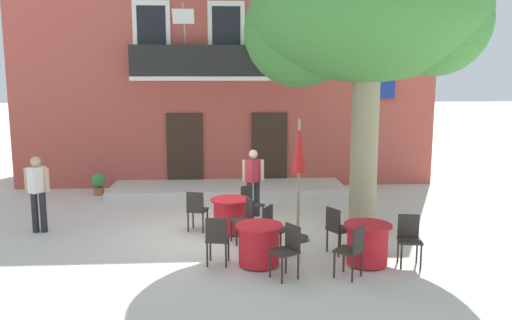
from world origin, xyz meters
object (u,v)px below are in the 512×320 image
cafe_chair_middle_0 (197,208)px  cafe_chair_middle_2 (250,202)px  cafe_chair_near_tree_0 (353,248)px  cafe_table_middle (231,215)px  cafe_chair_front_2 (217,237)px  cafe_chair_front_0 (288,247)px  cafe_umbrella (299,162)px  pedestrian_near_entrance (253,179)px  cafe_chair_front_1 (273,226)px  cafe_table_front (259,244)px  pedestrian_mid_plaza (38,190)px  ground_planter_left (98,183)px  cafe_chair_near_tree_1 (409,236)px  cafe_chair_middle_1 (245,217)px  cafe_table_near_tree (367,244)px  plane_tree (365,17)px  cafe_chair_near_tree_2 (337,227)px

cafe_chair_middle_0 → cafe_chair_middle_2: size_ratio=1.00×
cafe_chair_near_tree_0 → cafe_chair_middle_2: 3.68m
cafe_table_middle → cafe_chair_front_2: (-0.27, -2.00, 0.14)m
cafe_table_middle → cafe_chair_middle_0: size_ratio=0.95×
cafe_chair_front_0 → cafe_umbrella: bearing=76.9°
cafe_chair_near_tree_0 → cafe_umbrella: 2.48m
pedestrian_near_entrance → cafe_chair_front_1: bearing=-85.3°
cafe_table_middle → pedestrian_near_entrance: 1.55m
cafe_chair_near_tree_0 → cafe_chair_front_2: size_ratio=1.00×
cafe_table_front → pedestrian_mid_plaza: 5.25m
cafe_umbrella → ground_planter_left: size_ratio=3.99×
cafe_chair_front_2 → pedestrian_mid_plaza: bearing=149.7°
cafe_chair_near_tree_1 → cafe_chair_front_2: bearing=177.2°
cafe_umbrella → cafe_chair_middle_1: bearing=-176.6°
cafe_table_middle → cafe_chair_front_0: cafe_chair_front_0 is taller
cafe_umbrella → pedestrian_near_entrance: 2.25m
cafe_chair_middle_1 → ground_planter_left: cafe_chair_middle_1 is taller
cafe_table_front → cafe_chair_front_1: cafe_chair_front_1 is taller
cafe_umbrella → pedestrian_mid_plaza: bearing=170.6°
pedestrian_near_entrance → cafe_table_near_tree: bearing=-61.5°
plane_tree → cafe_chair_middle_0: size_ratio=6.84×
cafe_chair_near_tree_1 → cafe_table_middle: (-3.20, 2.17, -0.14)m
cafe_chair_middle_0 → cafe_chair_middle_1: (1.04, -0.82, 0.00)m
cafe_chair_middle_2 → pedestrian_near_entrance: (0.11, 0.73, 0.40)m
cafe_chair_near_tree_2 → cafe_table_front: 1.64m
cafe_umbrella → pedestrian_near_entrance: (-0.82, 1.96, -0.73)m
cafe_chair_near_tree_2 → cafe_chair_front_2: (-2.29, -0.50, 0.00)m
cafe_chair_front_1 → pedestrian_near_entrance: pedestrian_near_entrance is taller
cafe_table_middle → cafe_chair_middle_0: bearing=170.7°
cafe_chair_near_tree_0 → cafe_chair_near_tree_1: (1.19, 0.57, 0.00)m
cafe_table_middle → pedestrian_mid_plaza: pedestrian_mid_plaza is taller
cafe_chair_front_2 → ground_planter_left: cafe_chair_front_2 is taller
plane_tree → cafe_table_front: (-2.36, -2.04, -4.22)m
cafe_chair_near_tree_1 → ground_planter_left: bearing=138.8°
cafe_chair_front_2 → ground_planter_left: (-3.50, 5.93, -0.18)m
plane_tree → pedestrian_mid_plaza: 7.94m
pedestrian_mid_plaza → cafe_table_near_tree: bearing=-20.0°
cafe_chair_near_tree_1 → pedestrian_near_entrance: (-2.62, 3.50, 0.40)m
cafe_chair_near_tree_2 → pedestrian_mid_plaza: bearing=163.9°
cafe_table_front → cafe_umbrella: 2.10m
pedestrian_near_entrance → cafe_chair_middle_0: bearing=-137.5°
plane_tree → cafe_table_front: size_ratio=7.21×
cafe_table_middle → cafe_chair_middle_2: cafe_chair_middle_2 is taller
cafe_chair_front_1 → cafe_umbrella: cafe_umbrella is taller
plane_tree → cafe_chair_near_tree_2: (-0.82, -1.51, -4.09)m
cafe_table_front → cafe_chair_front_2: cafe_chair_front_2 is taller
cafe_chair_front_0 → pedestrian_near_entrance: bearing=95.1°
cafe_chair_front_2 → cafe_chair_middle_2: bearing=74.3°
cafe_chair_front_1 → cafe_umbrella: (0.60, 0.72, 1.14)m
cafe_chair_near_tree_0 → cafe_chair_near_tree_1: size_ratio=1.00×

